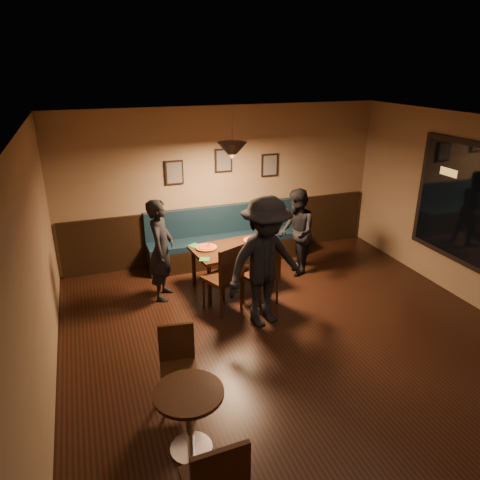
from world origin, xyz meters
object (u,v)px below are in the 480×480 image
(booth_bench, at_px, (229,236))
(tabasco_bottle, at_px, (264,241))
(chair_near_right, at_px, (260,275))
(cafe_chair_far, at_px, (179,368))
(soda_glass, at_px, (275,246))
(chair_near_left, at_px, (222,277))
(diner_left, at_px, (161,250))
(diner_front, at_px, (265,263))
(dining_table, at_px, (233,267))
(cafe_table, at_px, (190,421))
(diner_right, at_px, (296,232))
(cafe_chair_near, at_px, (213,480))

(booth_bench, relative_size, tabasco_bottle, 23.26)
(chair_near_right, xyz_separation_m, cafe_chair_far, (-1.64, -1.72, -0.05))
(soda_glass, bearing_deg, chair_near_left, -161.39)
(chair_near_left, relative_size, tabasco_bottle, 8.21)
(soda_glass, bearing_deg, booth_bench, 105.04)
(soda_glass, relative_size, cafe_chair_far, 0.16)
(diner_left, distance_m, diner_front, 1.74)
(dining_table, height_order, diner_front, diner_front)
(diner_front, relative_size, cafe_table, 2.70)
(chair_near_left, relative_size, diner_left, 0.66)
(diner_right, relative_size, diner_front, 0.81)
(chair_near_right, bearing_deg, dining_table, 84.67)
(dining_table, relative_size, cafe_chair_near, 1.28)
(diner_left, relative_size, soda_glass, 11.69)
(dining_table, height_order, soda_glass, soda_glass)
(dining_table, height_order, cafe_chair_far, cafe_chair_far)
(chair_near_left, xyz_separation_m, chair_near_right, (0.59, -0.05, -0.04))
(cafe_chair_far, relative_size, cafe_chair_near, 0.88)
(diner_right, bearing_deg, tabasco_bottle, -60.89)
(diner_left, distance_m, diner_right, 2.36)
(chair_near_left, bearing_deg, booth_bench, 44.43)
(diner_left, height_order, diner_front, diner_front)
(booth_bench, xyz_separation_m, diner_left, (-1.41, -0.96, 0.30))
(dining_table, relative_size, diner_left, 0.80)
(booth_bench, distance_m, cafe_chair_far, 3.80)
(booth_bench, bearing_deg, diner_front, -95.26)
(booth_bench, relative_size, chair_near_left, 2.83)
(chair_near_right, height_order, cafe_table, chair_near_right)
(chair_near_right, relative_size, cafe_chair_near, 0.97)
(chair_near_left, distance_m, soda_glass, 1.07)
(diner_left, height_order, tabasco_bottle, diner_left)
(dining_table, distance_m, cafe_chair_near, 4.19)
(booth_bench, distance_m, cafe_chair_near, 5.20)
(dining_table, xyz_separation_m, soda_glass, (0.61, -0.31, 0.41))
(diner_front, bearing_deg, tabasco_bottle, 54.06)
(chair_near_right, relative_size, diner_right, 0.64)
(diner_right, distance_m, tabasco_bottle, 0.70)
(soda_glass, height_order, cafe_chair_near, cafe_chair_near)
(diner_right, bearing_deg, chair_near_left, -49.74)
(dining_table, height_order, diner_left, diner_left)
(chair_near_left, bearing_deg, diner_left, 115.01)
(booth_bench, distance_m, diner_right, 1.30)
(diner_left, distance_m, cafe_table, 3.18)
(diner_left, distance_m, cafe_chair_far, 2.48)
(chair_near_left, distance_m, tabasco_bottle, 1.11)
(dining_table, distance_m, diner_right, 1.28)
(diner_left, bearing_deg, diner_right, -63.89)
(cafe_chair_far, bearing_deg, cafe_table, 94.20)
(diner_left, bearing_deg, tabasco_bottle, -68.95)
(chair_near_right, bearing_deg, cafe_chair_far, -155.25)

